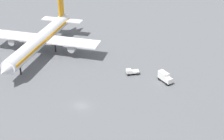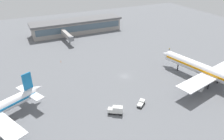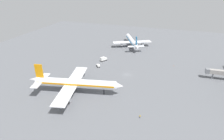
{
  "view_description": "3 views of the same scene",
  "coord_description": "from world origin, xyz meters",
  "px_view_note": "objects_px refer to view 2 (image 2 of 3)",
  "views": [
    {
      "loc": [
        45.16,
        -67.85,
        56.15
      ],
      "look_at": [
        2.39,
        15.08,
        5.22
      ],
      "focal_mm": 53.52,
      "sensor_mm": 36.0,
      "label": 1
    },
    {
      "loc": [
        46.73,
        83.16,
        53.75
      ],
      "look_at": [
        5.22,
        -3.89,
        2.75
      ],
      "focal_mm": 34.85,
      "sensor_mm": 36.0,
      "label": 2
    },
    {
      "loc": [
        -112.61,
        -27.47,
        59.73
      ],
      "look_at": [
        -2.87,
        10.23,
        3.24
      ],
      "focal_mm": 30.09,
      "sensor_mm": 36.0,
      "label": 3
    }
  ],
  "objects_px": {
    "pushback_tractor": "(141,103)",
    "safety_cone_near_gate": "(61,62)",
    "catering_truck": "(116,110)",
    "ground_crew_worker": "(169,49)",
    "airplane_at_gate": "(209,72)"
  },
  "relations": [
    {
      "from": "pushback_tractor",
      "to": "ground_crew_worker",
      "type": "xyz_separation_m",
      "value": [
        -47.06,
        -41.11,
        -0.12
      ]
    },
    {
      "from": "ground_crew_worker",
      "to": "catering_truck",
      "type": "bearing_deg",
      "value": -144.1
    },
    {
      "from": "pushback_tractor",
      "to": "safety_cone_near_gate",
      "type": "distance_m",
      "value": 57.28
    },
    {
      "from": "airplane_at_gate",
      "to": "pushback_tractor",
      "type": "xyz_separation_m",
      "value": [
        37.16,
        1.07,
        -5.16
      ]
    },
    {
      "from": "ground_crew_worker",
      "to": "safety_cone_near_gate",
      "type": "distance_m",
      "value": 67.92
    },
    {
      "from": "airplane_at_gate",
      "to": "catering_truck",
      "type": "bearing_deg",
      "value": 79.77
    },
    {
      "from": "airplane_at_gate",
      "to": "catering_truck",
      "type": "xyz_separation_m",
      "value": [
        48.83,
        1.5,
        -4.43
      ]
    },
    {
      "from": "airplane_at_gate",
      "to": "pushback_tractor",
      "type": "bearing_deg",
      "value": 79.66
    },
    {
      "from": "catering_truck",
      "to": "safety_cone_near_gate",
      "type": "distance_m",
      "value": 54.83
    },
    {
      "from": "airplane_at_gate",
      "to": "ground_crew_worker",
      "type": "distance_m",
      "value": 41.58
    },
    {
      "from": "airplane_at_gate",
      "to": "ground_crew_worker",
      "type": "relative_size",
      "value": 32.91
    },
    {
      "from": "catering_truck",
      "to": "pushback_tractor",
      "type": "bearing_deg",
      "value": -145.63
    },
    {
      "from": "catering_truck",
      "to": "safety_cone_near_gate",
      "type": "relative_size",
      "value": 9.58
    },
    {
      "from": "ground_crew_worker",
      "to": "safety_cone_near_gate",
      "type": "bearing_deg",
      "value": 169.86
    },
    {
      "from": "airplane_at_gate",
      "to": "catering_truck",
      "type": "distance_m",
      "value": 49.06
    }
  ]
}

